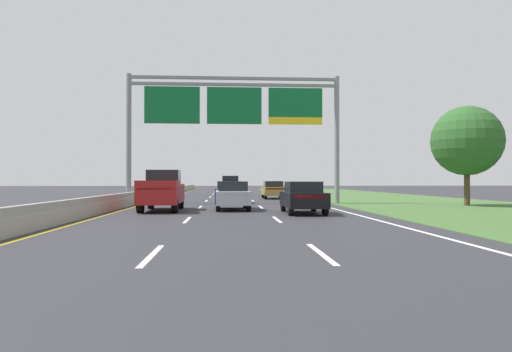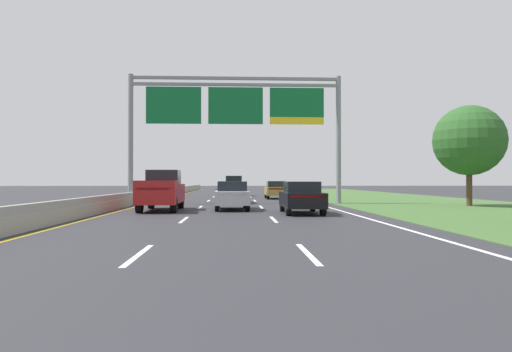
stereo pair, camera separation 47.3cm
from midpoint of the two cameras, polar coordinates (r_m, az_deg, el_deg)
The scene contains 12 objects.
ground_plane at distance 34.68m, azimuth -3.64°, elevation -3.24°, with size 220.00×220.00×0.00m, color #2B2B30.
lane_striping at distance 34.23m, azimuth -3.64°, elevation -3.27°, with size 11.96×106.00×0.01m.
grass_verge_right at distance 37.38m, azimuth 18.31°, elevation -3.00°, with size 14.00×110.00×0.02m, color #3D602D.
median_barrier_concrete at distance 35.29m, azimuth -14.43°, elevation -2.60°, with size 0.60×110.00×0.85m.
overhead_sign_gantry at distance 32.98m, azimuth -3.10°, elevation 7.90°, with size 15.06×0.42×9.09m.
pickup_truck_red at distance 25.49m, azimuth -11.99°, elevation -1.77°, with size 2.10×5.44×2.20m.
car_silver_centre_lane_sedan at distance 25.74m, azimuth -3.44°, elevation -2.35°, with size 1.91×4.44×1.57m.
car_black_right_lane_sedan at distance 22.90m, azimuth 5.20°, elevation -2.56°, with size 1.85×4.41×1.57m.
car_darkgreen_centre_lane_suv at distance 48.84m, azimuth -3.44°, elevation -1.18°, with size 1.98×4.73×2.11m.
car_blue_centre_lane_sedan at distance 33.37m, azimuth -3.76°, elevation -1.94°, with size 1.91×4.44×1.57m.
car_gold_right_lane_sedan at distance 41.51m, azimuth 1.79°, elevation -1.67°, with size 1.84×4.41×1.57m.
roadside_tree_mid at distance 32.45m, azimuth 24.13°, elevation 3.97°, with size 4.44×4.44×6.39m.
Camera 1 is at (-0.24, 0.37, 1.61)m, focal length 32.50 mm.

